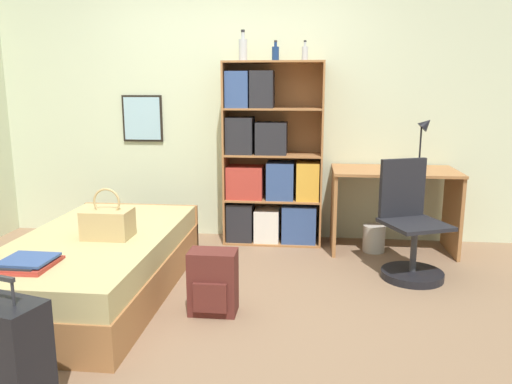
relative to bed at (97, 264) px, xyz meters
name	(u,v)px	position (x,y,z in m)	size (l,w,h in m)	color
ground_plane	(202,297)	(0.79, -0.02, -0.22)	(14.00, 14.00, 0.00)	#84664C
wall_back	(234,108)	(0.78, 1.62, 1.08)	(10.00, 0.09, 2.60)	beige
bed	(97,264)	(0.00, 0.00, 0.00)	(1.06, 2.05, 0.44)	#A36B3D
handbag	(108,223)	(0.12, -0.05, 0.33)	(0.33, 0.23, 0.36)	tan
book_stack_on_bed	(29,263)	(-0.11, -0.69, 0.25)	(0.29, 0.35, 0.05)	#B2382D
suitcase	(0,356)	(0.13, -1.38, 0.05)	(0.50, 0.34, 0.68)	black
bookcase	(268,168)	(1.14, 1.39, 0.52)	(0.94, 0.35, 1.74)	#A36B3D
bottle_green	(243,49)	(0.91, 1.41, 1.63)	(0.08, 0.08, 0.28)	#B7BCC1
bottle_brown	(275,53)	(1.21, 1.43, 1.59)	(0.07, 0.07, 0.19)	navy
bottle_clear	(305,53)	(1.48, 1.41, 1.59)	(0.06, 0.06, 0.18)	#B7BCC1
desk	(393,195)	(2.32, 1.25, 0.30)	(1.12, 0.63, 0.77)	#A36B3D
desk_lamp	(425,133)	(2.58, 1.32, 0.88)	(0.18, 0.13, 0.49)	black
desk_chair	(410,241)	(2.36, 0.58, 0.08)	(0.58, 0.58, 0.94)	black
backpack	(213,283)	(0.92, -0.26, 0.00)	(0.32, 0.23, 0.44)	#56231E
waste_bin	(374,238)	(2.15, 1.19, -0.10)	(0.20, 0.20, 0.25)	#B7B2A8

